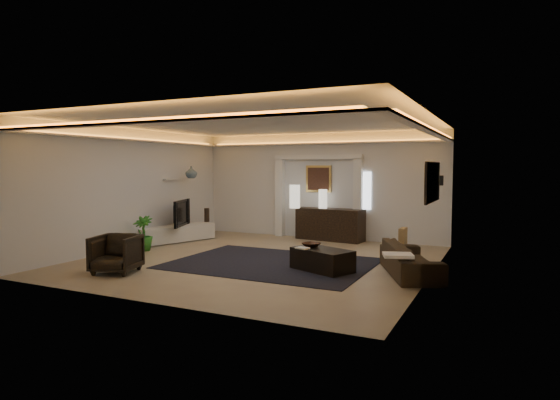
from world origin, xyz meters
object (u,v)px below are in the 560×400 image
at_px(coffee_table, 322,260).
at_px(armchair, 116,254).
at_px(console, 330,225).
at_px(sofa, 410,259).

relative_size(coffee_table, armchair, 1.47).
height_order(console, coffee_table, console).
bearing_deg(armchair, coffee_table, 11.98).
bearing_deg(armchair, console, 51.32).
distance_m(console, armchair, 5.93).
bearing_deg(coffee_table, sofa, 37.50).
height_order(console, sofa, console).
bearing_deg(console, coffee_table, -65.76).
bearing_deg(sofa, armchair, 90.44).
relative_size(console, sofa, 0.93).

